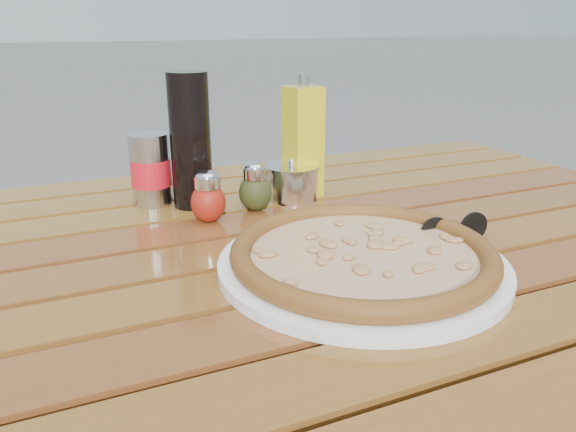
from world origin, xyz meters
name	(u,v)px	position (x,y,z in m)	size (l,w,h in m)	color
table	(294,288)	(0.00, 0.00, 0.67)	(1.40, 0.90, 0.75)	#33200B
plate	(362,265)	(0.04, -0.13, 0.76)	(0.36, 0.36, 0.01)	white
pizza	(363,253)	(0.04, -0.13, 0.77)	(0.46, 0.46, 0.03)	beige
pepper_shaker	(208,197)	(-0.09, 0.13, 0.79)	(0.07, 0.07, 0.08)	#B42414
oregano_shaker	(255,187)	(0.00, 0.15, 0.79)	(0.06, 0.06, 0.08)	#3B421A
dark_bottle	(190,141)	(-0.09, 0.21, 0.86)	(0.07, 0.07, 0.22)	black
soda_can	(151,170)	(-0.15, 0.25, 0.81)	(0.09, 0.09, 0.12)	#BAB9BE
olive_oil_cruet	(303,141)	(0.11, 0.20, 0.85)	(0.06, 0.06, 0.21)	gold
parmesan_tin	(292,181)	(0.08, 0.18, 0.78)	(0.12, 0.12, 0.07)	white
sunglasses	(453,230)	(0.20, -0.09, 0.77)	(0.11, 0.03, 0.04)	black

